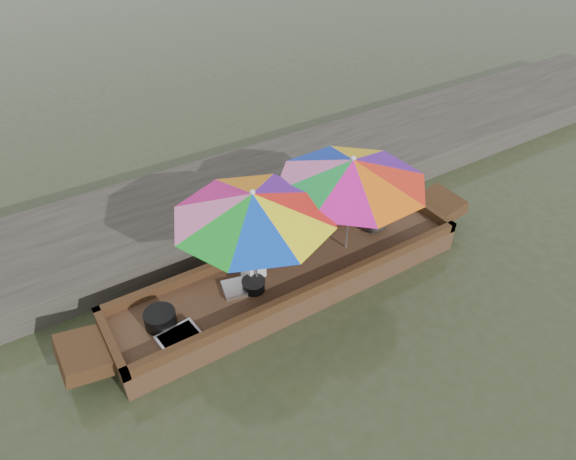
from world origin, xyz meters
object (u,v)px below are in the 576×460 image
charcoal_grill (254,285)px  umbrella_stern (349,205)px  umbrella_bow (255,241)px  tray_scallop (241,287)px  supply_bag (254,269)px  vendor (378,198)px  tray_crayfish (179,338)px  cooking_pot (160,319)px  boat_hull (292,279)px

charcoal_grill → umbrella_stern: (1.60, 0.06, 0.70)m
umbrella_bow → umbrella_stern: size_ratio=0.99×
tray_scallop → umbrella_bow: bearing=-11.6°
supply_bag → vendor: (2.13, -0.04, 0.44)m
tray_crayfish → umbrella_bow: (1.29, 0.35, 0.73)m
charcoal_grill → vendor: vendor is taller
tray_crayfish → charcoal_grill: (1.20, 0.29, 0.03)m
cooking_pot → charcoal_grill: cooking_pot is taller
supply_bag → cooking_pot: bearing=-173.7°
vendor → umbrella_bow: 2.19m
cooking_pot → vendor: bearing=1.8°
tray_crayfish → umbrella_bow: 1.52m
tray_crayfish → umbrella_stern: bearing=7.1°
cooking_pot → tray_scallop: cooking_pot is taller
boat_hull → umbrella_stern: umbrella_stern is taller
tray_crayfish → vendor: 3.53m
vendor → umbrella_bow: size_ratio=0.55×
tray_scallop → vendor: 2.46m
tray_scallop → umbrella_bow: 0.78m
boat_hull → vendor: bearing=4.4°
umbrella_bow → charcoal_grill: bearing=-145.2°
tray_scallop → supply_bag: (0.26, 0.12, 0.10)m
charcoal_grill → umbrella_stern: size_ratio=0.14×
umbrella_bow → vendor: bearing=3.3°
umbrella_bow → umbrella_stern: (1.52, 0.00, 0.00)m
tray_scallop → umbrella_bow: (0.22, -0.04, 0.74)m
boat_hull → cooking_pot: size_ratio=13.23×
tray_crayfish → charcoal_grill: bearing=13.6°
cooking_pot → supply_bag: 1.43m
tray_crayfish → boat_hull: bearing=10.7°
cooking_pot → vendor: vendor is taller
tray_scallop → boat_hull: bearing=-3.3°
tray_scallop → charcoal_grill: charcoal_grill is taller
tray_scallop → umbrella_stern: bearing=-1.5°
supply_bag → vendor: bearing=-1.1°
tray_crayfish → vendor: bearing=7.8°
cooking_pot → boat_hull: bearing=-0.3°
umbrella_bow → tray_scallop: bearing=168.4°
tray_crayfish → tray_scallop: size_ratio=1.00×
tray_crayfish → tray_scallop: tray_crayfish is taller
tray_scallop → supply_bag: size_ratio=1.80×
tray_crayfish → supply_bag: 1.43m
vendor → umbrella_bow: bearing=-18.9°
boat_hull → tray_crayfish: bearing=-169.3°
vendor → umbrella_stern: 0.70m
tray_crayfish → cooking_pot: bearing=104.6°
tray_scallop → umbrella_stern: 1.89m
charcoal_grill → tray_crayfish: bearing=-166.4°
boat_hull → charcoal_grill: charcoal_grill is taller
cooking_pot → umbrella_bow: 1.53m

